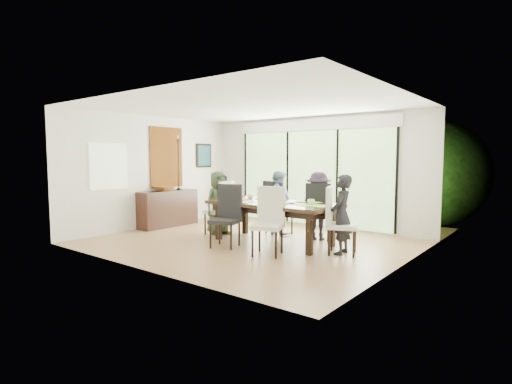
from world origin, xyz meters
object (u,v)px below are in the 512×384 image
Objects in this scene: table_top at (273,204)px; person_far_left at (279,203)px; person_left_end at (219,203)px; vase at (277,199)px; laptop at (237,199)px; chair_right_end at (343,221)px; cup_b at (277,201)px; person_right_end at (342,215)px; chair_left_end at (218,207)px; chair_far_left at (279,207)px; bowl at (165,188)px; chair_far_right at (319,211)px; chair_near_right at (267,221)px; cup_c at (311,202)px; cup_a at (250,197)px; sideboard at (168,208)px; person_far_right at (318,206)px; chair_near_left at (225,216)px.

person_far_left is at bearing 118.47° from table_top.
person_left_end is 10.75× the size of vase.
laptop is (-0.40, -0.93, 0.13)m from person_far_left.
chair_right_end reaches higher than cup_b.
chair_left_end is at bearing -98.64° from person_right_end.
chair_far_left is 2.91m from bowl.
chair_right_end is 0.85× the size of person_right_end.
chair_far_right is at bearing 27.22° from chair_right_end.
chair_near_right reaches higher than cup_c.
chair_left_end is 0.11m from person_left_end.
person_left_end is 10.40× the size of cup_a.
person_right_end reaches higher than sideboard.
cup_a is 0.09× the size of sideboard.
vase is (-1.45, 0.05, 0.28)m from chair_right_end.
sideboard is (-3.72, -0.87, -0.16)m from chair_far_right.
person_far_left is at bearing -121.91° from person_right_end.
vase reaches higher than cup_b.
person_far_right is at bearing 108.90° from cup_c.
chair_near_right is at bearing -18.95° from chair_near_left.
person_far_left is 1.12m from cup_b.
cup_b is at bearing 30.88° from chair_near_left.
cup_a reaches higher than table_top.
chair_left_end is 0.85× the size of person_far_right.
chair_far_left is 2.87m from sideboard.
chair_far_left is 0.76× the size of sideboard.
chair_near_left is 0.85× the size of person_far_left.
chair_left_end and chair_near_right have the same top height.
person_far_left is 3.91× the size of laptop.
chair_near_right is 0.85× the size of person_right_end.
cup_b is (0.60, -0.95, 0.27)m from chair_far_left.
chair_far_right is at bearing 14.66° from bowl.
cup_b is at bearing -162.90° from cup_c.
vase is (0.50, -0.78, 0.18)m from person_far_left.
person_right_end is 4.66m from sideboard.
chair_far_right is 0.85× the size of person_far_right.
chair_left_end is at bearing 51.33° from person_far_left.
chair_far_left is 8.87× the size of cup_c.
chair_right_end and chair_far_right have the same top height.
chair_left_end is 1.67m from cup_b.
person_right_end is at bearing 1.53° from bowl.
vase is (1.55, 0.05, 0.28)m from chair_left_end.
vase is (0.05, 0.05, 0.10)m from table_top.
chair_near_left reaches higher than cup_a.
vase is 3.25m from sideboard.
cup_a is at bearing 27.46° from laptop.
cup_c is at bearing 169.67° from chair_far_left.
chair_left_end is 1.35m from chair_far_left.
chair_near_right is 8.87× the size of cup_a.
cup_a is 2.52m from sideboard.
cup_b is at bearing -94.34° from person_right_end.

